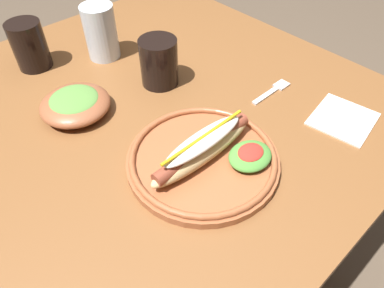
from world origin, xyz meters
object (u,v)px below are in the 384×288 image
object	(u,v)px
water_cup	(101,32)
side_bowl	(75,104)
soda_cup	(159,62)
hot_dog_plate	(205,156)
fork	(273,90)
extra_cup	(29,45)
napkin	(343,119)

from	to	relation	value
water_cup	side_bowl	distance (m)	0.24
soda_cup	side_bowl	xyz separation A→B (m)	(-0.21, 0.04, -0.03)
hot_dog_plate	water_cup	bearing A→B (deg)	81.01
fork	side_bowl	size ratio (longest dim) A/B	0.80
hot_dog_plate	water_cup	world-z (taller)	water_cup
hot_dog_plate	extra_cup	xyz separation A→B (m)	(-0.08, 0.53, 0.04)
fork	side_bowl	world-z (taller)	side_bowl
soda_cup	napkin	world-z (taller)	soda_cup
hot_dog_plate	side_bowl	world-z (taller)	hot_dog_plate
soda_cup	water_cup	bearing A→B (deg)	99.64
soda_cup	napkin	distance (m)	0.43
fork	water_cup	size ratio (longest dim) A/B	0.88
napkin	extra_cup	bearing A→B (deg)	121.12
water_cup	side_bowl	world-z (taller)	water_cup
fork	napkin	world-z (taller)	same
water_cup	extra_cup	xyz separation A→B (m)	(-0.16, 0.08, -0.01)
side_bowl	napkin	distance (m)	0.58
soda_cup	extra_cup	size ratio (longest dim) A/B	0.95
napkin	water_cup	bearing A→B (deg)	112.44
fork	napkin	bearing A→B (deg)	-80.02
extra_cup	side_bowl	world-z (taller)	extra_cup
fork	soda_cup	distance (m)	0.28
fork	side_bowl	distance (m)	0.45
water_cup	napkin	distance (m)	0.62
water_cup	fork	bearing A→B (deg)	-63.10
extra_cup	side_bowl	xyz separation A→B (m)	(-0.02, -0.23, -0.03)
fork	soda_cup	xyz separation A→B (m)	(-0.17, 0.21, 0.05)
hot_dog_plate	fork	xyz separation A→B (m)	(0.28, 0.05, -0.02)
hot_dog_plate	extra_cup	world-z (taller)	extra_cup
hot_dog_plate	napkin	world-z (taller)	hot_dog_plate
fork	water_cup	distance (m)	0.46
hot_dog_plate	fork	size ratio (longest dim) A/B	2.41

